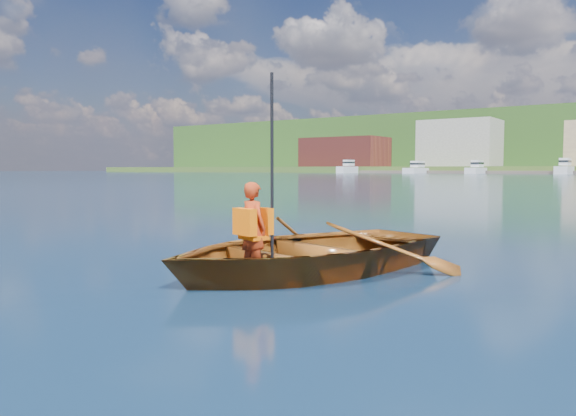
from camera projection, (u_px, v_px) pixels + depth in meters
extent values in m
plane|color=#132245|center=(252.00, 259.00, 8.02)|extent=(600.00, 600.00, 0.00)
imported|color=brown|center=(305.00, 251.00, 7.02)|extent=(3.82, 4.59, 0.82)
imported|color=#A73011|center=(253.00, 228.00, 6.31)|extent=(0.43, 0.34, 1.04)
cube|color=#FF6A05|center=(245.00, 222.00, 6.23)|extent=(0.35, 0.19, 0.30)
cube|color=#FF6A05|center=(262.00, 221.00, 6.38)|extent=(0.35, 0.17, 0.30)
cube|color=#FF6A05|center=(253.00, 237.00, 6.32)|extent=(0.35, 0.29, 0.05)
cylinder|color=black|center=(272.00, 175.00, 6.25)|extent=(0.04, 0.04, 2.25)
cube|color=brown|center=(345.00, 152.00, 193.95)|extent=(28.00, 16.00, 10.00)
cube|color=gray|center=(460.00, 144.00, 171.07)|extent=(22.00, 16.00, 14.00)
cube|color=silver|center=(347.00, 170.00, 168.85)|extent=(2.57, 9.19, 2.21)
cube|color=silver|center=(349.00, 163.00, 169.45)|extent=(1.80, 4.13, 1.80)
cube|color=black|center=(349.00, 162.00, 169.44)|extent=(1.85, 4.32, 0.50)
cube|color=silver|center=(416.00, 171.00, 156.50)|extent=(3.24, 11.56, 1.70)
cube|color=silver|center=(418.00, 164.00, 157.32)|extent=(2.27, 5.20, 1.80)
cube|color=black|center=(418.00, 164.00, 157.31)|extent=(2.33, 5.43, 0.50)
cube|color=silver|center=(476.00, 171.00, 147.08)|extent=(2.92, 10.43, 1.77)
cube|color=silver|center=(477.00, 164.00, 147.79)|extent=(2.04, 4.69, 1.80)
cube|color=black|center=(477.00, 163.00, 147.79)|extent=(2.10, 4.90, 0.50)
cube|color=silver|center=(564.00, 171.00, 135.12)|extent=(2.97, 10.61, 2.10)
cube|color=silver|center=(565.00, 162.00, 135.84)|extent=(2.08, 4.78, 1.80)
cube|color=black|center=(565.00, 161.00, 135.83)|extent=(2.14, 4.99, 0.50)
cylinder|color=#382314|center=(384.00, 139.00, 282.12)|extent=(0.80, 0.80, 3.16)
sphere|color=#165718|center=(384.00, 130.00, 281.83)|extent=(5.90, 5.90, 5.90)
cylinder|color=#382314|center=(542.00, 132.00, 242.74)|extent=(0.80, 0.80, 3.40)
sphere|color=#165718|center=(542.00, 122.00, 242.42)|extent=(6.34, 6.34, 6.34)
cylinder|color=#382314|center=(335.00, 141.00, 295.31)|extent=(0.80, 0.80, 3.55)
sphere|color=#165718|center=(335.00, 132.00, 294.98)|extent=(6.63, 6.63, 6.63)
cylinder|color=#382314|center=(523.00, 132.00, 251.91)|extent=(0.80, 0.80, 2.67)
sphere|color=#165718|center=(524.00, 124.00, 251.66)|extent=(4.98, 4.98, 4.98)
cylinder|color=#382314|center=(500.00, 136.00, 243.49)|extent=(0.80, 0.80, 3.59)
sphere|color=#165718|center=(500.00, 125.00, 243.16)|extent=(6.70, 6.70, 6.70)
cylinder|color=#382314|center=(570.00, 133.00, 231.31)|extent=(0.80, 0.80, 3.35)
sphere|color=#165718|center=(570.00, 122.00, 231.00)|extent=(6.26, 6.26, 6.26)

